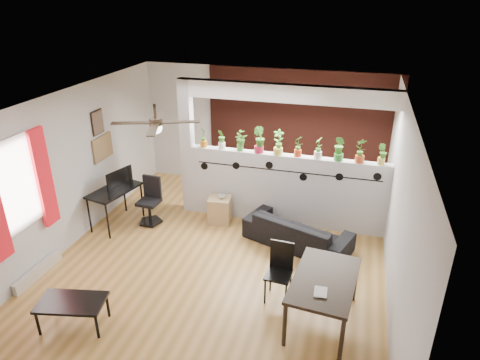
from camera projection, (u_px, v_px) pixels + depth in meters
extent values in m
cube|color=olive|center=(220.00, 261.00, 7.03)|extent=(6.30, 7.10, 0.10)
cube|color=#B7B7BA|center=(263.00, 129.00, 9.12)|extent=(6.30, 0.04, 2.90)
cube|color=#B7B7BA|center=(112.00, 326.00, 3.83)|extent=(6.30, 0.04, 2.90)
cube|color=#B7B7BA|center=(69.00, 169.00, 7.13)|extent=(0.04, 7.10, 2.90)
cube|color=#B7B7BA|center=(400.00, 210.00, 5.83)|extent=(0.04, 7.10, 2.90)
cube|color=white|center=(216.00, 99.00, 5.92)|extent=(6.30, 7.10, 0.10)
cube|color=#BCBCC1|center=(286.00, 189.00, 7.85)|extent=(3.60, 0.18, 1.35)
cube|color=white|center=(291.00, 93.00, 7.12)|extent=(3.60, 0.18, 0.30)
cube|color=#BCBCC1|center=(188.00, 148.00, 8.07)|extent=(0.22, 0.20, 2.60)
cube|color=#AB4031|center=(300.00, 133.00, 8.88)|extent=(3.90, 0.05, 2.60)
cube|color=black|center=(286.00, 171.00, 7.60)|extent=(3.31, 0.01, 0.02)
cylinder|color=black|center=(204.00, 166.00, 8.02)|extent=(0.14, 0.01, 0.14)
cylinder|color=black|center=(236.00, 166.00, 7.83)|extent=(0.14, 0.01, 0.14)
cylinder|color=black|center=(269.00, 165.00, 7.64)|extent=(0.14, 0.01, 0.14)
cylinder|color=black|center=(303.00, 177.00, 7.56)|extent=(0.14, 0.01, 0.14)
cylinder|color=black|center=(339.00, 177.00, 7.37)|extent=(0.14, 0.01, 0.14)
cylinder|color=black|center=(377.00, 177.00, 7.18)|extent=(0.14, 0.01, 0.14)
cube|color=white|center=(15.00, 185.00, 5.96)|extent=(0.02, 0.95, 1.25)
cube|color=white|center=(16.00, 185.00, 5.96)|extent=(0.04, 1.05, 1.35)
cube|color=red|center=(44.00, 178.00, 6.43)|extent=(0.06, 0.30, 1.55)
cube|color=beige|center=(38.00, 271.00, 6.55)|extent=(0.08, 1.00, 0.18)
cube|color=olive|center=(103.00, 148.00, 7.93)|extent=(0.03, 0.60, 0.45)
cube|color=#8C7259|center=(98.00, 122.00, 7.68)|extent=(0.03, 0.30, 0.40)
cube|color=black|center=(97.00, 122.00, 7.68)|extent=(0.02, 0.34, 0.44)
cylinder|color=black|center=(155.00, 111.00, 5.92)|extent=(0.04, 0.04, 0.20)
cylinder|color=black|center=(156.00, 122.00, 5.98)|extent=(0.18, 0.18, 0.10)
sphere|color=white|center=(156.00, 128.00, 6.02)|extent=(0.17, 0.17, 0.17)
cube|color=black|center=(180.00, 122.00, 6.01)|extent=(0.55, 0.29, 0.01)
cube|color=black|center=(158.00, 116.00, 6.29)|extent=(0.29, 0.55, 0.01)
cube|color=black|center=(131.00, 123.00, 5.96)|extent=(0.55, 0.29, 0.01)
cube|color=black|center=(153.00, 130.00, 5.67)|extent=(0.29, 0.55, 0.01)
cylinder|color=orange|center=(204.00, 144.00, 7.94)|extent=(0.13, 0.13, 0.12)
imported|color=#27631C|center=(203.00, 135.00, 7.87)|extent=(0.23, 0.23, 0.27)
cylinder|color=white|center=(222.00, 146.00, 7.85)|extent=(0.13, 0.13, 0.12)
imported|color=#27631C|center=(222.00, 137.00, 7.78)|extent=(0.20, 0.22, 0.27)
cylinder|color=#419034|center=(240.00, 147.00, 7.77)|extent=(0.12, 0.12, 0.12)
imported|color=#27631C|center=(240.00, 139.00, 7.70)|extent=(0.22, 0.20, 0.26)
cylinder|color=#B61D3F|center=(259.00, 149.00, 7.68)|extent=(0.17, 0.17, 0.12)
imported|color=#27631C|center=(259.00, 137.00, 7.59)|extent=(0.31, 0.28, 0.37)
cylinder|color=gold|center=(278.00, 151.00, 7.59)|extent=(0.17, 0.17, 0.12)
imported|color=#27631C|center=(279.00, 139.00, 7.50)|extent=(0.25, 0.20, 0.36)
cylinder|color=red|center=(298.00, 153.00, 7.50)|extent=(0.13, 0.13, 0.12)
imported|color=#27631C|center=(298.00, 143.00, 7.43)|extent=(0.23, 0.24, 0.28)
cylinder|color=silver|center=(318.00, 155.00, 7.42)|extent=(0.13, 0.13, 0.12)
imported|color=#27631C|center=(319.00, 145.00, 7.34)|extent=(0.17, 0.20, 0.29)
cylinder|color=#348F34|center=(338.00, 157.00, 7.33)|extent=(0.16, 0.16, 0.12)
imported|color=#27631C|center=(340.00, 145.00, 7.25)|extent=(0.28, 0.29, 0.33)
cylinder|color=#B33F1C|center=(360.00, 159.00, 7.24)|extent=(0.15, 0.15, 0.12)
imported|color=#27631C|center=(361.00, 148.00, 7.16)|extent=(0.26, 0.24, 0.33)
cylinder|color=gold|center=(381.00, 161.00, 7.16)|extent=(0.12, 0.12, 0.12)
imported|color=#27631C|center=(383.00, 152.00, 7.09)|extent=(0.21, 0.19, 0.26)
imported|color=black|center=(297.00, 232.00, 7.31)|extent=(1.87, 1.22, 0.51)
cube|color=#A28155|center=(220.00, 210.00, 8.02)|extent=(0.45, 0.41, 0.50)
imported|color=gray|center=(222.00, 196.00, 7.89)|extent=(0.13, 0.13, 0.10)
cube|color=black|center=(114.00, 190.00, 7.76)|extent=(0.72, 1.08, 0.04)
cylinder|color=black|center=(89.00, 216.00, 7.63)|extent=(0.03, 0.03, 0.68)
cylinder|color=black|center=(108.00, 222.00, 7.44)|extent=(0.03, 0.03, 0.68)
cylinder|color=black|center=(125.00, 196.00, 8.37)|extent=(0.03, 0.03, 0.68)
cylinder|color=black|center=(142.00, 200.00, 8.18)|extent=(0.03, 0.03, 0.68)
imported|color=black|center=(118.00, 181.00, 7.84)|extent=(0.33, 0.15, 0.19)
cylinder|color=black|center=(151.00, 221.00, 8.06)|extent=(0.46, 0.46, 0.04)
cylinder|color=black|center=(150.00, 212.00, 7.98)|extent=(0.05, 0.05, 0.39)
cube|color=black|center=(149.00, 202.00, 7.89)|extent=(0.39, 0.39, 0.06)
cube|color=black|center=(152.00, 186.00, 7.93)|extent=(0.36, 0.07, 0.43)
cube|color=black|center=(325.00, 280.00, 5.44)|extent=(0.89, 1.33, 0.05)
cylinder|color=black|center=(285.00, 325.00, 5.19)|extent=(0.05, 0.05, 0.65)
cylinder|color=black|center=(342.00, 340.00, 4.97)|extent=(0.05, 0.05, 0.65)
cylinder|color=black|center=(307.00, 270.00, 6.20)|extent=(0.05, 0.05, 0.65)
cylinder|color=black|center=(355.00, 281.00, 5.97)|extent=(0.05, 0.05, 0.65)
imported|color=gray|center=(314.00, 291.00, 5.19)|extent=(0.16, 0.22, 0.02)
cube|color=black|center=(279.00, 275.00, 5.94)|extent=(0.37, 0.37, 0.03)
cube|color=black|center=(282.00, 255.00, 5.98)|extent=(0.33, 0.04, 0.45)
cube|color=black|center=(265.00, 291.00, 5.94)|extent=(0.02, 0.02, 0.42)
cube|color=black|center=(286.00, 296.00, 5.86)|extent=(0.02, 0.02, 0.42)
cube|color=black|center=(271.00, 266.00, 6.11)|extent=(0.02, 0.02, 0.85)
cube|color=black|center=(291.00, 270.00, 6.02)|extent=(0.02, 0.02, 0.85)
cube|color=black|center=(71.00, 302.00, 5.49)|extent=(0.93, 0.64, 0.04)
cylinder|color=black|center=(38.00, 324.00, 5.41)|extent=(0.04, 0.04, 0.36)
cylinder|color=black|center=(97.00, 327.00, 5.37)|extent=(0.04, 0.04, 0.36)
cylinder|color=black|center=(52.00, 303.00, 5.77)|extent=(0.04, 0.04, 0.36)
cylinder|color=black|center=(108.00, 306.00, 5.72)|extent=(0.04, 0.04, 0.36)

